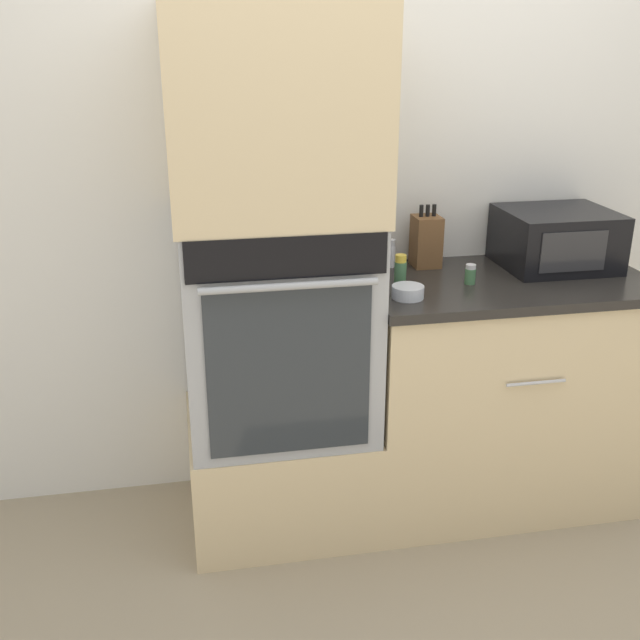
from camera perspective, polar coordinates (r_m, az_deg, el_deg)
ground_plane at (r=2.90m, az=4.86°, el=-17.13°), size 12.00×12.00×0.00m
wall_back at (r=2.94m, az=2.32°, el=10.44°), size 8.00×0.05×2.50m
oven_cabinet_base at (r=2.96m, az=-3.07°, el=-11.16°), size 0.68×0.60×0.43m
wall_oven at (r=2.69m, az=-3.31°, el=-0.19°), size 0.66×0.64×0.79m
oven_cabinet_upper at (r=2.52m, az=-3.68°, el=15.69°), size 0.68×0.60×0.69m
counter_unit at (r=3.06m, az=13.24°, el=-5.19°), size 1.08×0.63×0.94m
microwave at (r=3.05m, az=17.54°, el=5.93°), size 0.41×0.37×0.22m
knife_block at (r=2.95m, az=8.09°, el=6.00°), size 0.10×0.11×0.24m
bowl at (r=2.60m, az=6.70°, el=2.14°), size 0.11×0.11×0.04m
condiment_jar_near at (r=2.78m, az=11.38°, el=3.43°), size 0.04×0.04×0.07m
condiment_jar_mid at (r=2.93m, az=5.37°, el=5.06°), size 0.04×0.04×0.11m
condiment_jar_far at (r=2.70m, az=6.14°, el=3.72°), size 0.04×0.04×0.12m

